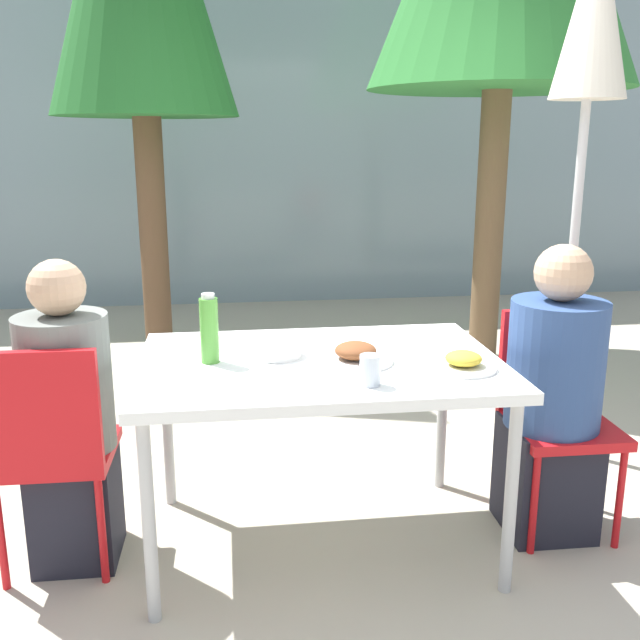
# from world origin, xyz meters

# --- Properties ---
(ground_plane) EXTENTS (24.00, 24.00, 0.00)m
(ground_plane) POSITION_xyz_m (0.00, 0.00, 0.00)
(ground_plane) COLOR #B2A893
(building_facade) EXTENTS (10.00, 0.20, 3.00)m
(building_facade) POSITION_xyz_m (0.00, 4.41, 1.50)
(building_facade) COLOR gray
(building_facade) RESTS_ON ground
(dining_table) EXTENTS (1.32, 0.91, 0.75)m
(dining_table) POSITION_xyz_m (0.00, 0.00, 0.69)
(dining_table) COLOR white
(dining_table) RESTS_ON ground
(chair_left) EXTENTS (0.41, 0.41, 0.87)m
(chair_left) POSITION_xyz_m (-0.96, -0.06, 0.51)
(chair_left) COLOR red
(chair_left) RESTS_ON ground
(person_left) EXTENTS (0.32, 0.32, 1.14)m
(person_left) POSITION_xyz_m (-0.91, 0.01, 0.54)
(person_left) COLOR black
(person_left) RESTS_ON ground
(chair_right) EXTENTS (0.41, 0.41, 0.87)m
(chair_right) POSITION_xyz_m (0.96, 0.07, 0.51)
(chair_right) COLOR red
(chair_right) RESTS_ON ground
(person_right) EXTENTS (0.36, 0.36, 1.16)m
(person_right) POSITION_xyz_m (0.91, -0.01, 0.54)
(person_right) COLOR black
(person_right) RESTS_ON ground
(closed_umbrella) EXTENTS (0.36, 0.36, 2.49)m
(closed_umbrella) POSITION_xyz_m (1.31, 0.71, 1.93)
(closed_umbrella) COLOR #333333
(closed_umbrella) RESTS_ON ground
(plate_0) EXTENTS (0.23, 0.23, 0.07)m
(plate_0) POSITION_xyz_m (0.48, -0.18, 0.77)
(plate_0) COLOR white
(plate_0) RESTS_ON dining_table
(plate_1) EXTENTS (0.27, 0.27, 0.07)m
(plate_1) POSITION_xyz_m (0.12, -0.05, 0.78)
(plate_1) COLOR white
(plate_1) RESTS_ON dining_table
(bottle) EXTENTS (0.07, 0.07, 0.25)m
(bottle) POSITION_xyz_m (-0.40, 0.02, 0.87)
(bottle) COLOR #51A338
(bottle) RESTS_ON dining_table
(drinking_cup) EXTENTS (0.07, 0.07, 0.10)m
(drinking_cup) POSITION_xyz_m (0.13, -0.30, 0.80)
(drinking_cup) COLOR silver
(drinking_cup) RESTS_ON dining_table
(salad_bowl) EXTENTS (0.18, 0.18, 0.05)m
(salad_bowl) POSITION_xyz_m (-0.15, 0.06, 0.77)
(salad_bowl) COLOR white
(salad_bowl) RESTS_ON dining_table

